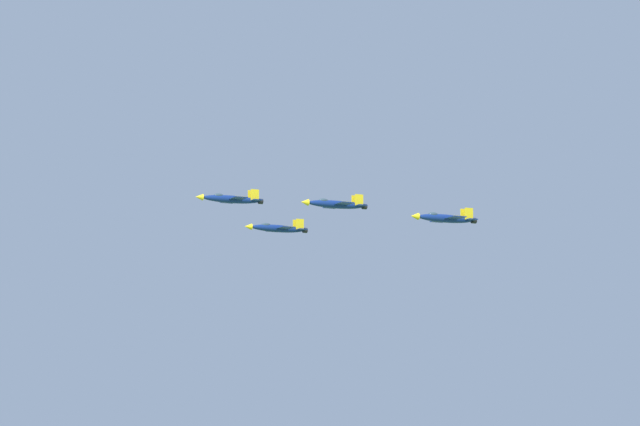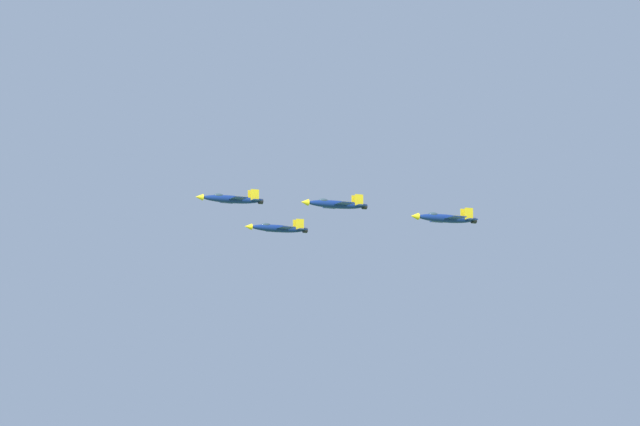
% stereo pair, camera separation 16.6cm
% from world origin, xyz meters
% --- Properties ---
extents(jet_lead, '(9.29, 14.46, 3.10)m').
position_xyz_m(jet_lead, '(-21.36, -8.11, 172.60)').
color(jet_lead, navy).
extents(jet_left_wingman, '(9.24, 14.34, 3.08)m').
position_xyz_m(jet_left_wingman, '(-12.58, 12.17, 170.66)').
color(jet_left_wingman, navy).
extents(jet_right_wingman, '(9.56, 14.77, 3.19)m').
position_xyz_m(jet_right_wingman, '(-39.96, 3.82, 169.30)').
color(jet_right_wingman, navy).
extents(jet_left_outer, '(9.43, 14.57, 3.14)m').
position_xyz_m(jet_left_outer, '(-3.80, 32.45, 167.02)').
color(jet_left_outer, navy).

